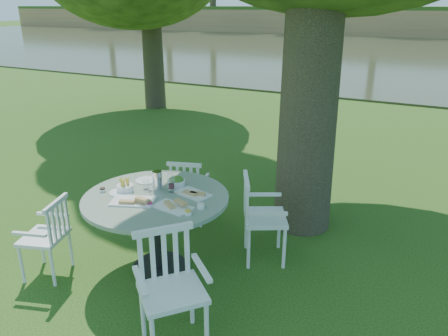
% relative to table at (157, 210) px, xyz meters
% --- Properties ---
extents(ground, '(140.00, 140.00, 0.00)m').
position_rel_table_xyz_m(ground, '(0.24, 0.81, -0.69)').
color(ground, '#18390C').
rests_on(ground, ground).
extents(table, '(1.47, 1.47, 0.84)m').
position_rel_table_xyz_m(table, '(0.00, 0.00, 0.00)').
color(table, black).
rests_on(table, ground).
extents(chair_ne, '(0.62, 0.64, 0.95)m').
position_rel_table_xyz_m(chair_ne, '(0.81, 0.67, -0.13)').
color(chair_ne, white).
rests_on(chair_ne, ground).
extents(chair_nw, '(0.53, 0.51, 0.85)m').
position_rel_table_xyz_m(chair_nw, '(-0.29, 1.02, -0.19)').
color(chair_nw, white).
rests_on(chair_nw, ground).
extents(chair_sw, '(0.51, 0.53, 0.84)m').
position_rel_table_xyz_m(chair_sw, '(-0.88, -0.60, -0.19)').
color(chair_sw, white).
rests_on(chair_sw, ground).
extents(chair_se, '(0.67, 0.67, 0.98)m').
position_rel_table_xyz_m(chair_se, '(0.69, -0.79, -0.11)').
color(chair_se, white).
rests_on(chair_se, ground).
extents(tableware, '(1.16, 0.83, 0.20)m').
position_rel_table_xyz_m(tableware, '(-0.05, 0.07, 0.19)').
color(tableware, white).
rests_on(tableware, table).
extents(river, '(100.00, 28.00, 0.12)m').
position_rel_table_xyz_m(river, '(0.24, 23.81, -0.69)').
color(river, '#2F321E').
rests_on(river, ground).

